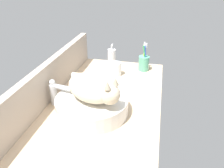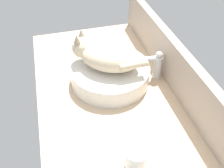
# 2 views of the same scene
# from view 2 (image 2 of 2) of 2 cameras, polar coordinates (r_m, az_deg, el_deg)

# --- Properties ---
(ground_plane) EXTENTS (1.12, 0.59, 0.04)m
(ground_plane) POSITION_cam_2_polar(r_m,az_deg,el_deg) (1.05, -0.42, -3.30)
(ground_plane) COLOR #D1B28E
(backsplash_panel) EXTENTS (1.12, 0.04, 0.19)m
(backsplash_panel) POSITION_cam_2_polar(r_m,az_deg,el_deg) (1.05, 14.21, 4.04)
(backsplash_panel) COLOR #AD9E8E
(backsplash_panel) RESTS_ON ground_plane
(sink_basin) EXTENTS (0.34, 0.34, 0.08)m
(sink_basin) POSITION_cam_2_polar(r_m,az_deg,el_deg) (1.07, -0.44, 2.37)
(sink_basin) COLOR silver
(sink_basin) RESTS_ON ground_plane
(cat) EXTENTS (0.28, 0.30, 0.14)m
(cat) POSITION_cam_2_polar(r_m,az_deg,el_deg) (1.02, -1.22, 6.72)
(cat) COLOR beige
(cat) RESTS_ON sink_basin
(faucet) EXTENTS (0.04, 0.12, 0.14)m
(faucet) POSITION_cam_2_polar(r_m,az_deg,el_deg) (1.09, 9.84, 4.52)
(faucet) COLOR silver
(faucet) RESTS_ON ground_plane
(water_glass) EXTENTS (0.07, 0.07, 0.08)m
(water_glass) POSITION_cam_2_polar(r_m,az_deg,el_deg) (0.81, 5.47, -16.95)
(water_glass) COLOR white
(water_glass) RESTS_ON ground_plane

